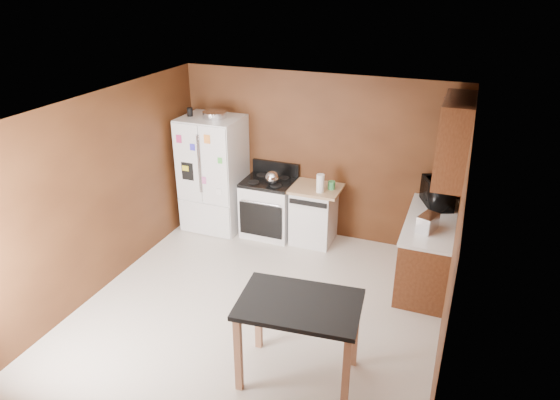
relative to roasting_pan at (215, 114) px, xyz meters
The scene contains 18 objects.
floor 3.03m from the roasting_pan, 51.83° to the right, with size 4.50×4.50×0.00m, color beige.
ceiling 2.50m from the roasting_pan, 51.83° to the right, with size 4.50×4.50×0.00m, color white.
wall_back 1.64m from the roasting_pan, 13.47° to the left, with size 4.20×4.20×0.00m, color #5A3117.
wall_front 4.44m from the roasting_pan, 70.24° to the right, with size 4.20×4.20×0.00m, color #5A3117.
wall_left 2.08m from the roasting_pan, 107.90° to the right, with size 4.50×4.50×0.00m, color #5A3117.
wall_right 4.10m from the roasting_pan, 27.82° to the right, with size 4.50×4.50×0.00m, color #5A3117.
roasting_pan is the anchor object (origin of this frame).
pen_cup 0.39m from the roasting_pan, behind, with size 0.08×0.08×0.13m, color black.
kettle 1.27m from the roasting_pan, ahead, with size 0.21×0.21×0.21m, color silver.
paper_towel 1.88m from the roasting_pan, ahead, with size 0.11×0.11×0.27m, color white.
green_canister 2.03m from the roasting_pan, ahead, with size 0.11×0.11×0.12m, color #3B9A54.
toaster 3.45m from the roasting_pan, 13.09° to the right, with size 0.17×0.28×0.21m, color silver.
microwave 3.39m from the roasting_pan, ahead, with size 0.57×0.38×0.31m, color black.
refrigerator 0.95m from the roasting_pan, 154.56° to the right, with size 0.90×0.80×1.80m.
gas_range 1.62m from the roasting_pan, ahead, with size 0.76×0.68×1.10m.
dishwasher 2.10m from the roasting_pan, ahead, with size 0.78×0.63×0.89m.
right_cabinets 3.48m from the roasting_pan, ahead, with size 0.63×1.58×2.45m.
island 3.71m from the roasting_pan, 49.82° to the right, with size 1.24×0.89×0.91m.
Camera 1 is at (2.04, -4.53, 3.77)m, focal length 32.00 mm.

